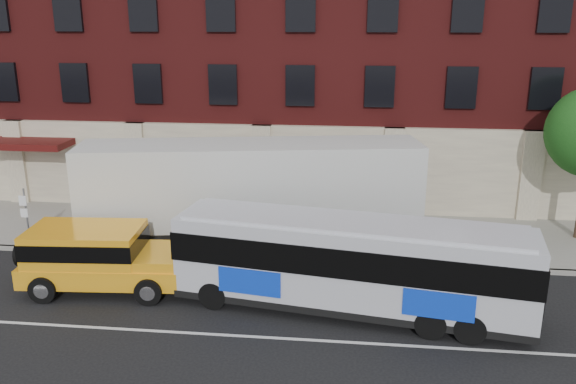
# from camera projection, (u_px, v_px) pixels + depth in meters

# --- Properties ---
(ground) EXTENTS (120.00, 120.00, 0.00)m
(ground) POSITION_uv_depth(u_px,v_px,m) (200.00, 343.00, 16.66)
(ground) COLOR black
(ground) RESTS_ON ground
(sidewalk) EXTENTS (60.00, 6.00, 0.15)m
(sidewalk) POSITION_uv_depth(u_px,v_px,m) (253.00, 231.00, 25.21)
(sidewalk) COLOR gray
(sidewalk) RESTS_ON ground
(kerb) EXTENTS (60.00, 0.25, 0.15)m
(kerb) POSITION_uv_depth(u_px,v_px,m) (240.00, 258.00, 22.35)
(kerb) COLOR gray
(kerb) RESTS_ON ground
(lane_line) EXTENTS (60.00, 0.12, 0.01)m
(lane_line) POSITION_uv_depth(u_px,v_px,m) (204.00, 334.00, 17.13)
(lane_line) COLOR silver
(lane_line) RESTS_ON ground
(building) EXTENTS (30.00, 12.10, 15.00)m
(building) POSITION_uv_depth(u_px,v_px,m) (276.00, 43.00, 30.60)
(building) COLOR #571414
(building) RESTS_ON sidewalk
(sign_pole) EXTENTS (0.30, 0.20, 2.50)m
(sign_pole) POSITION_uv_depth(u_px,v_px,m) (26.00, 215.00, 23.00)
(sign_pole) COLOR gray
(sign_pole) RESTS_ON ground
(city_bus) EXTENTS (11.16, 4.06, 2.99)m
(city_bus) POSITION_uv_depth(u_px,v_px,m) (351.00, 262.00, 18.05)
(city_bus) COLOR silver
(city_bus) RESTS_ON ground
(yellow_suv) EXTENTS (5.75, 2.78, 2.17)m
(yellow_suv) POSITION_uv_depth(u_px,v_px,m) (97.00, 254.00, 19.68)
(yellow_suv) COLOR #FFA91A
(yellow_suv) RESTS_ON ground
(shipping_container) EXTENTS (13.18, 4.83, 4.31)m
(shipping_container) POSITION_uv_depth(u_px,v_px,m) (252.00, 198.00, 22.74)
(shipping_container) COLOR black
(shipping_container) RESTS_ON ground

